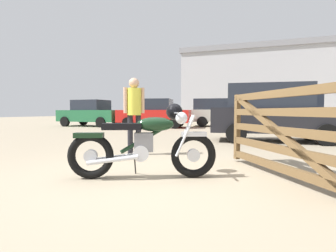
% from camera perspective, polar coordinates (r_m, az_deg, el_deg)
% --- Properties ---
extents(ground_plane, '(80.00, 80.00, 0.00)m').
position_cam_1_polar(ground_plane, '(3.82, -3.32, -10.99)').
color(ground_plane, gray).
extents(vintage_motorcycle, '(1.95, 1.06, 1.07)m').
position_cam_1_polar(vintage_motorcycle, '(3.66, -4.79, -3.80)').
color(vintage_motorcycle, black).
rests_on(vintage_motorcycle, ground_plane).
extents(timber_gate, '(1.52, 2.18, 1.60)m').
position_cam_1_polar(timber_gate, '(3.74, 25.69, -0.69)').
color(timber_gate, brown).
rests_on(timber_gate, ground_plane).
extents(bystander, '(0.37, 0.33, 1.66)m').
position_cam_1_polar(bystander, '(5.61, -7.50, 4.01)').
color(bystander, black).
rests_on(bystander, ground_plane).
extents(dark_sedan_left, '(4.45, 2.50, 1.67)m').
position_cam_1_polar(dark_sedan_left, '(15.18, -3.03, 2.82)').
color(dark_sedan_left, black).
rests_on(dark_sedan_left, ground_plane).
extents(pale_sedan_back, '(4.93, 2.55, 1.74)m').
position_cam_1_polar(pale_sedan_back, '(16.65, 12.54, 3.14)').
color(pale_sedan_back, black).
rests_on(pale_sedan_back, ground_plane).
extents(white_estate_far, '(4.09, 2.24, 1.78)m').
position_cam_1_polar(white_estate_far, '(8.74, 22.03, 2.84)').
color(white_estate_far, black).
rests_on(white_estate_far, ground_plane).
extents(blue_hatchback_right, '(4.10, 2.25, 1.78)m').
position_cam_1_polar(blue_hatchback_right, '(13.14, 24.50, 2.83)').
color(blue_hatchback_right, black).
rests_on(blue_hatchback_right, ground_plane).
extents(red_hatchback_near, '(4.21, 1.94, 1.67)m').
position_cam_1_polar(red_hatchback_near, '(17.24, -16.63, 2.73)').
color(red_hatchback_near, black).
rests_on(red_hatchback_near, ground_plane).
extents(industrial_building, '(22.09, 14.21, 15.19)m').
position_cam_1_polar(industrial_building, '(30.78, 25.96, 7.72)').
color(industrial_building, '#B2B2B7').
rests_on(industrial_building, ground_plane).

